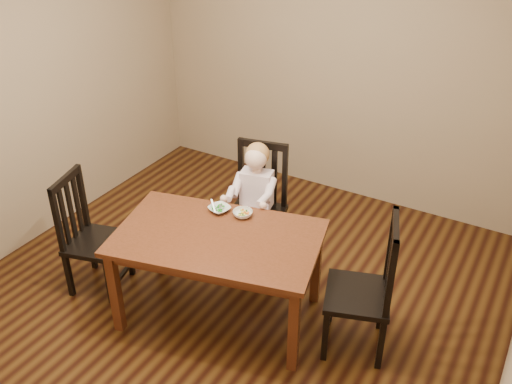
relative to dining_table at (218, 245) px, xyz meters
The scene contains 9 objects.
room 0.75m from the dining_table, 96.19° to the left, with size 4.01×4.01×2.71m.
dining_table is the anchor object (origin of this frame).
chair_child 0.83m from the dining_table, 99.34° to the left, with size 0.52×0.51×1.03m.
chair_left 1.10m from the dining_table, 169.20° to the right, with size 0.50×0.51×0.98m.
chair_right 1.07m from the dining_table, 12.71° to the left, with size 0.55×0.57×1.05m.
toddler 0.76m from the dining_table, 99.15° to the left, with size 0.34×0.42×0.58m, color white, non-canonical shape.
bowl_peas 0.34m from the dining_table, 120.48° to the left, with size 0.15×0.15×0.04m, color silver.
bowl_veg 0.32m from the dining_table, 85.05° to the left, with size 0.15×0.15×0.05m, color silver.
fork 0.34m from the dining_table, 128.48° to the left, with size 0.10×0.10×0.05m.
Camera 1 is at (1.91, -2.93, 3.01)m, focal length 40.00 mm.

